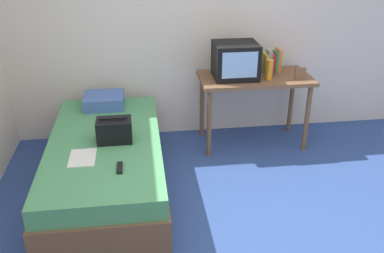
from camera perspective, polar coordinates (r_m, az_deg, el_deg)
ground_plane at (r=3.38m, az=4.36°, el=-15.19°), size 8.00×8.00×0.00m
wall_back at (r=4.62m, az=-0.20°, el=14.38°), size 5.20×0.10×2.60m
bed at (r=3.89m, az=-11.45°, el=-5.11°), size 1.00×2.00×0.50m
desk at (r=4.50m, az=8.45°, el=5.54°), size 1.16×0.60×0.78m
tv at (r=4.35m, az=5.89°, el=8.87°), size 0.44×0.39×0.36m
water_bottle at (r=4.36m, az=10.42°, el=7.57°), size 0.07×0.07×0.21m
book_row at (r=4.62m, az=10.76°, el=8.64°), size 0.17×0.17×0.24m
picture_frame at (r=4.44m, az=14.44°, el=6.95°), size 0.11×0.02×0.12m
pillow at (r=4.44m, az=-11.81°, el=3.44°), size 0.40×0.36×0.13m
handbag at (r=3.70m, az=-10.46°, el=-0.50°), size 0.30×0.20×0.22m
magazine at (r=3.53m, az=-14.59°, el=-4.10°), size 0.21×0.29×0.01m
remote_dark at (r=3.32m, az=-9.75°, el=-5.51°), size 0.04×0.16×0.02m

